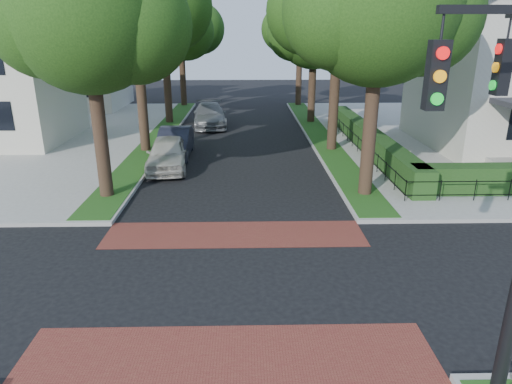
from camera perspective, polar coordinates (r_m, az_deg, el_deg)
ground at (r=13.17m, az=-2.97°, el=-11.07°), size 120.00×120.00×0.00m
crosswalk_far at (r=16.02m, az=-2.67°, el=-5.28°), size 9.00×2.20×0.01m
crosswalk_near at (r=10.53m, az=-3.45°, el=-19.84°), size 9.00×2.20×0.01m
grass_strip_ne at (r=31.55m, az=7.88°, el=7.15°), size 1.60×29.80×0.02m
grass_strip_nw at (r=31.69m, az=-11.93°, el=6.97°), size 1.60×29.80×0.02m
tree_right_near at (r=19.35m, az=15.36°, el=21.49°), size 7.75×6.67×10.66m
tree_right_mid at (r=27.17m, az=10.48°, el=21.74°), size 8.25×7.09×11.22m
tree_right_far at (r=35.98m, az=7.41°, el=19.45°), size 7.25×6.23×9.74m
tree_right_back at (r=44.91m, az=5.67°, el=19.88°), size 7.50×6.45×10.20m
tree_left_near at (r=19.50m, az=-19.87°, el=19.98°), size 7.50×6.45×10.20m
tree_left_mid at (r=27.30m, az=-14.69°, el=22.19°), size 8.00×6.88×11.48m
tree_left_far at (r=36.07m, az=-11.24°, el=19.60°), size 7.00×6.02×9.86m
tree_left_back at (r=45.00m, az=-9.28°, el=19.92°), size 7.75×6.66×10.44m
hedge_main_road at (r=27.99m, az=13.91°, el=6.48°), size 1.00×18.00×1.20m
fence_main_road at (r=27.83m, az=12.29°, el=6.21°), size 0.06×18.00×0.90m
house_left_far at (r=46.22m, az=-22.32°, el=15.83°), size 10.00×9.00×10.14m
parked_car_front at (r=23.87m, az=-10.98°, el=4.75°), size 2.31×5.02×1.67m
parked_car_middle at (r=26.32m, az=-10.09°, el=6.10°), size 1.82×4.97×1.63m
parked_car_rear at (r=34.94m, az=-5.82°, el=9.53°), size 2.93×6.01×1.68m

